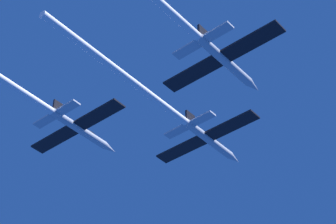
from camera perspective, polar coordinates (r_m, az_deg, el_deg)
jet_lead at (r=111.79m, az=0.06°, el=0.24°), size 21.16×48.76×3.51m
jet_left_wing at (r=111.99m, az=-12.91°, el=1.98°), size 21.16×56.25×3.51m
jet_right_wing at (r=93.89m, az=-0.21°, el=8.97°), size 21.16×55.46×3.51m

